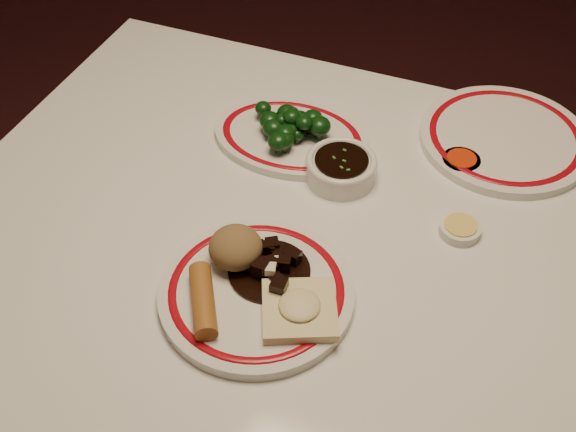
# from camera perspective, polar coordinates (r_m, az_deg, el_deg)

# --- Properties ---
(dining_table) EXTENTS (1.20, 0.90, 0.75)m
(dining_table) POSITION_cam_1_polar(r_m,az_deg,el_deg) (1.17, 2.50, -4.75)
(dining_table) COLOR white
(dining_table) RESTS_ON ground
(main_plate) EXTENTS (0.37, 0.37, 0.02)m
(main_plate) POSITION_cam_1_polar(r_m,az_deg,el_deg) (1.02, -2.51, -6.05)
(main_plate) COLOR silver
(main_plate) RESTS_ON dining_table
(rice_mound) EXTENTS (0.08, 0.08, 0.06)m
(rice_mound) POSITION_cam_1_polar(r_m,az_deg,el_deg) (1.03, -4.16, -2.49)
(rice_mound) COLOR brown
(rice_mound) RESTS_ON main_plate
(spring_roll) EXTENTS (0.09, 0.11, 0.03)m
(spring_roll) POSITION_cam_1_polar(r_m,az_deg,el_deg) (0.99, -6.73, -6.64)
(spring_roll) COLOR #A26427
(spring_roll) RESTS_ON main_plate
(fried_wonton) EXTENTS (0.13, 0.13, 0.03)m
(fried_wonton) POSITION_cam_1_polar(r_m,az_deg,el_deg) (0.98, 0.92, -7.34)
(fried_wonton) COLOR beige
(fried_wonton) RESTS_ON main_plate
(stirfry_heap) EXTENTS (0.12, 0.12, 0.03)m
(stirfry_heap) POSITION_cam_1_polar(r_m,az_deg,el_deg) (1.03, -1.48, -3.98)
(stirfry_heap) COLOR black
(stirfry_heap) RESTS_ON main_plate
(broccoli_plate) EXTENTS (0.28, 0.25, 0.02)m
(broccoli_plate) POSITION_cam_1_polar(r_m,az_deg,el_deg) (1.26, 0.28, 6.25)
(broccoli_plate) COLOR silver
(broccoli_plate) RESTS_ON dining_table
(broccoli_pile) EXTENTS (0.14, 0.12, 0.05)m
(broccoli_pile) POSITION_cam_1_polar(r_m,az_deg,el_deg) (1.24, 0.16, 7.26)
(broccoli_pile) COLOR #23471C
(broccoli_pile) RESTS_ON broccoli_plate
(soy_bowl) EXTENTS (0.11, 0.11, 0.04)m
(soy_bowl) POSITION_cam_1_polar(r_m,az_deg,el_deg) (1.18, 4.21, 3.71)
(soy_bowl) COLOR silver
(soy_bowl) RESTS_ON dining_table
(sweet_sour_dish) EXTENTS (0.06, 0.06, 0.02)m
(sweet_sour_dish) POSITION_cam_1_polar(r_m,az_deg,el_deg) (1.25, 13.50, 4.16)
(sweet_sour_dish) COLOR silver
(sweet_sour_dish) RESTS_ON dining_table
(mustard_dish) EXTENTS (0.06, 0.06, 0.02)m
(mustard_dish) POSITION_cam_1_polar(r_m,az_deg,el_deg) (1.13, 13.43, -0.99)
(mustard_dish) COLOR silver
(mustard_dish) RESTS_ON dining_table
(far_plate) EXTENTS (0.35, 0.35, 0.02)m
(far_plate) POSITION_cam_1_polar(r_m,az_deg,el_deg) (1.31, 16.74, 5.90)
(far_plate) COLOR silver
(far_plate) RESTS_ON dining_table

